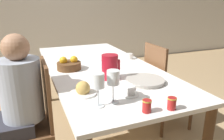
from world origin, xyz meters
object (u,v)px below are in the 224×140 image
chair_person_side (34,119)px  bread_plate (83,90)px  serving_tray (145,81)px  fruit_bowl (69,65)px  person_seated (17,99)px  teacup_across (129,57)px  red_pitcher (110,67)px  teacup_near_person (129,91)px  wine_glass_juice (98,82)px  wine_glass_water (113,79)px  chair_opposite (163,86)px  jam_jar_amber (147,105)px  jam_jar_red (172,103)px

chair_person_side → bread_plate: chair_person_side is taller
serving_tray → fruit_bowl: fruit_bowl is taller
person_seated → teacup_across: bearing=-67.6°
red_pitcher → serving_tray: 0.30m
chair_person_side → person_seated: 0.22m
person_seated → teacup_near_person: person_seated is taller
teacup_near_person → wine_glass_juice: bearing=-162.5°
person_seated → wine_glass_water: 0.77m
chair_opposite → fruit_bowl: 1.03m
teacup_near_person → teacup_across: (0.43, 0.87, 0.00)m
chair_person_side → wine_glass_water: wine_glass_water is taller
chair_opposite → jam_jar_amber: chair_opposite is taller
chair_opposite → jam_jar_amber: bearing=-40.3°
teacup_near_person → jam_jar_amber: bearing=-93.4°
person_seated → teacup_near_person: bearing=-118.5°
wine_glass_juice → wine_glass_water: bearing=7.6°
chair_opposite → teacup_across: bearing=-132.2°
serving_tray → fruit_bowl: 0.75m
wine_glass_juice → bread_plate: wine_glass_juice is taller
wine_glass_water → teacup_across: (0.57, 0.93, -0.13)m
jam_jar_amber → jam_jar_red: bearing=-10.0°
person_seated → wine_glass_juice: person_seated is taller
person_seated → red_pitcher: 0.74m
serving_tray → jam_jar_amber: 0.48m
red_pitcher → bread_plate: bearing=-142.5°
chair_person_side → red_pitcher: bearing=-94.6°
chair_person_side → red_pitcher: 0.73m
red_pitcher → wine_glass_juice: bearing=-119.7°
teacup_near_person → fruit_bowl: bearing=109.7°
teacup_near_person → red_pitcher: bearing=90.9°
serving_tray → jam_jar_red: 0.45m
red_pitcher → chair_opposite: bearing=19.6°
teacup_near_person → person_seated: bearing=151.5°
fruit_bowl → chair_person_side: bearing=-137.4°
red_pitcher → bread_plate: (-0.29, -0.22, -0.07)m
red_pitcher → serving_tray: (0.23, -0.18, -0.09)m
wine_glass_water → bread_plate: bearing=126.3°
jam_jar_red → jam_jar_amber: bearing=170.0°
chair_opposite → wine_glass_juice: size_ratio=4.48×
person_seated → bread_plate: bearing=-121.3°
chair_person_side → teacup_across: 1.19m
teacup_near_person → serving_tray: (0.22, 0.17, -0.01)m
person_seated → wine_glass_water: size_ratio=5.48×
jam_jar_red → red_pitcher: bearing=102.9°
wine_glass_juice → fruit_bowl: bearing=91.0°
teacup_across → serving_tray: bearing=-106.3°
chair_person_side → teacup_across: size_ratio=7.29×
red_pitcher → bread_plate: size_ratio=1.08×
person_seated → teacup_across: size_ratio=8.96×
person_seated → wine_glass_water: (0.58, -0.46, 0.23)m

